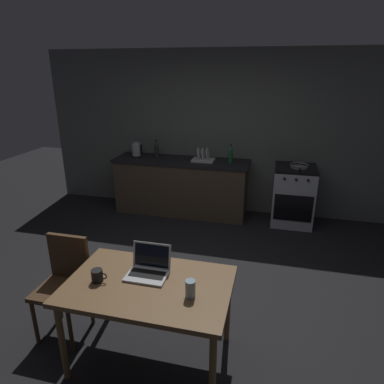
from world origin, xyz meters
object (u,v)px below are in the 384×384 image
(chair, at_px, (65,279))
(bottle, at_px, (231,155))
(frying_pan, at_px, (299,166))
(coffee_mug, at_px, (97,276))
(dining_table, at_px, (149,291))
(laptop, at_px, (148,269))
(drinking_glass, at_px, (190,289))
(bottle_b, at_px, (157,149))
(dish_rack, at_px, (203,158))
(stove_oven, at_px, (293,195))
(electric_kettle, at_px, (136,150))

(chair, relative_size, bottle, 3.06)
(frying_pan, bearing_deg, coffee_mug, -117.72)
(dining_table, bearing_deg, laptop, 109.98)
(drinking_glass, distance_m, bottle_b, 3.48)
(laptop, relative_size, bottle, 1.09)
(coffee_mug, bearing_deg, bottle_b, 101.33)
(bottle, bearing_deg, laptop, -94.99)
(dining_table, distance_m, chair, 0.87)
(dish_rack, distance_m, bottle_b, 0.81)
(laptop, bearing_deg, stove_oven, 80.09)
(chair, distance_m, frying_pan, 3.54)
(laptop, distance_m, bottle, 2.88)
(stove_oven, bearing_deg, frying_pan, -30.33)
(dining_table, xyz_separation_m, chair, (-0.85, 0.15, -0.13))
(stove_oven, bearing_deg, chair, -125.24)
(dining_table, relative_size, chair, 1.41)
(electric_kettle, distance_m, frying_pan, 2.56)
(frying_pan, height_order, dish_rack, dish_rack)
(stove_oven, distance_m, bottle, 1.14)
(drinking_glass, bearing_deg, coffee_mug, 179.07)
(dining_table, distance_m, electric_kettle, 3.33)
(electric_kettle, xyz_separation_m, dish_rack, (1.12, 0.00, -0.07))
(coffee_mug, relative_size, drinking_glass, 0.96)
(stove_oven, height_order, electric_kettle, electric_kettle)
(dining_table, relative_size, frying_pan, 2.86)
(laptop, relative_size, bottle_b, 1.15)
(stove_oven, height_order, chair, same)
(bottle, height_order, dish_rack, bottle)
(stove_oven, height_order, drinking_glass, stove_oven)
(stove_oven, height_order, laptop, laptop)
(laptop, height_order, dish_rack, dish_rack)
(stove_oven, relative_size, frying_pan, 2.03)
(drinking_glass, bearing_deg, bottle_b, 113.36)
(coffee_mug, bearing_deg, chair, 154.72)
(stove_oven, xyz_separation_m, electric_kettle, (-2.52, 0.00, 0.57))
(dish_rack, bearing_deg, frying_pan, -1.10)
(frying_pan, bearing_deg, dining_table, -112.17)
(chair, distance_m, laptop, 0.84)
(dish_rack, relative_size, bottle_b, 1.22)
(chair, distance_m, coffee_mug, 0.57)
(laptop, distance_m, frying_pan, 3.15)
(dining_table, distance_m, drinking_glass, 0.39)
(bottle_b, bearing_deg, stove_oven, -2.15)
(stove_oven, relative_size, dish_rack, 2.64)
(dish_rack, bearing_deg, chair, -102.28)
(chair, relative_size, frying_pan, 2.03)
(frying_pan, bearing_deg, chair, -126.05)
(stove_oven, height_order, frying_pan, frying_pan)
(chair, relative_size, bottle_b, 3.22)
(laptop, bearing_deg, dining_table, -57.12)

